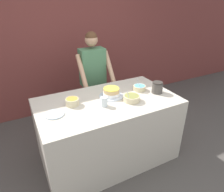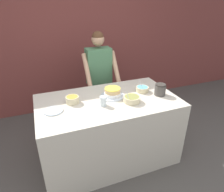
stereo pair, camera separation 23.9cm
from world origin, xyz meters
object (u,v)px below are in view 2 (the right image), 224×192
(frosting_bowl_orange, at_px, (72,99))
(ceramic_plate, at_px, (53,111))
(frosting_bowl_blue, at_px, (142,89))
(drinking_glass, at_px, (103,101))
(frosting_bowl_olive, at_px, (132,99))
(person_baker, at_px, (99,72))
(stoneware_jar, at_px, (160,90))
(cake, at_px, (112,93))

(frosting_bowl_orange, relative_size, ceramic_plate, 0.73)
(frosting_bowl_blue, height_order, ceramic_plate, frosting_bowl_blue)
(frosting_bowl_blue, height_order, drinking_glass, frosting_bowl_blue)
(frosting_bowl_olive, bearing_deg, frosting_bowl_orange, 160.86)
(frosting_bowl_orange, height_order, ceramic_plate, frosting_bowl_orange)
(ceramic_plate, bearing_deg, person_baker, 46.86)
(frosting_bowl_blue, xyz_separation_m, frosting_bowl_orange, (-0.93, 0.02, 0.01))
(frosting_bowl_blue, xyz_separation_m, drinking_glass, (-0.61, -0.18, 0.02))
(ceramic_plate, bearing_deg, drinking_glass, -7.44)
(ceramic_plate, xyz_separation_m, stoneware_jar, (1.33, -0.07, 0.07))
(cake, height_order, drinking_glass, same)
(person_baker, xyz_separation_m, ceramic_plate, (-0.81, -0.86, -0.06))
(frosting_bowl_orange, bearing_deg, drinking_glass, -31.14)
(person_baker, height_order, cake, person_baker)
(frosting_bowl_blue, bearing_deg, ceramic_plate, -174.89)
(frosting_bowl_olive, relative_size, frosting_bowl_orange, 1.30)
(person_baker, bearing_deg, frosting_bowl_olive, -84.21)
(person_baker, relative_size, frosting_bowl_olive, 7.87)
(frosting_bowl_blue, bearing_deg, cake, 178.87)
(frosting_bowl_olive, bearing_deg, cake, 125.56)
(frosting_bowl_orange, bearing_deg, ceramic_plate, -153.23)
(frosting_bowl_orange, xyz_separation_m, stoneware_jar, (1.09, -0.19, 0.03))
(frosting_bowl_blue, xyz_separation_m, stoneware_jar, (0.16, -0.17, 0.04))
(stoneware_jar, bearing_deg, frosting_bowl_blue, 133.20)
(person_baker, distance_m, frosting_bowl_orange, 0.93)
(frosting_bowl_blue, relative_size, frosting_bowl_orange, 1.16)
(person_baker, bearing_deg, frosting_bowl_orange, -127.50)
(cake, xyz_separation_m, drinking_glass, (-0.19, -0.19, 0.01))
(person_baker, relative_size, frosting_bowl_orange, 10.22)
(stoneware_jar, bearing_deg, cake, 162.88)
(frosting_bowl_olive, bearing_deg, ceramic_plate, 172.99)
(ceramic_plate, bearing_deg, frosting_bowl_olive, -7.01)
(frosting_bowl_olive, bearing_deg, frosting_bowl_blue, 39.49)
(person_baker, height_order, stoneware_jar, person_baker)
(frosting_bowl_blue, relative_size, ceramic_plate, 0.84)
(person_baker, bearing_deg, ceramic_plate, -133.14)
(person_baker, height_order, frosting_bowl_blue, person_baker)
(frosting_bowl_blue, relative_size, drinking_glass, 1.58)
(drinking_glass, xyz_separation_m, ceramic_plate, (-0.56, 0.07, -0.05))
(stoneware_jar, bearing_deg, drinking_glass, -179.55)
(person_baker, relative_size, drinking_glass, 13.97)
(frosting_bowl_olive, relative_size, frosting_bowl_blue, 1.12)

